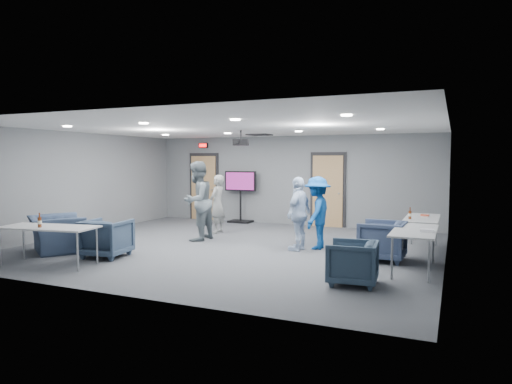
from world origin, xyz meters
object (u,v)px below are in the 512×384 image
at_px(tv_stand, 240,193).
at_px(projector, 241,142).
at_px(chair_right_b, 382,240).
at_px(table_right_a, 422,220).
at_px(person_d, 317,213).
at_px(table_front_left, 48,229).
at_px(person_a, 217,204).
at_px(person_b, 197,201).
at_px(table_right_b, 415,232).
at_px(chair_front_b, 56,234).
at_px(person_c, 299,214).
at_px(chair_right_c, 352,263).
at_px(chair_front_a, 107,238).
at_px(bottle_front, 40,222).
at_px(bottle_right, 410,215).

xyz_separation_m(tv_stand, projector, (1.37, -2.84, 1.48)).
bearing_deg(chair_right_b, table_right_a, 154.96).
bearing_deg(tv_stand, person_d, -43.03).
bearing_deg(table_front_left, person_a, 67.18).
height_order(person_b, table_right_b, person_b).
bearing_deg(tv_stand, chair_front_b, -105.88).
distance_m(person_c, chair_right_c, 2.85).
height_order(person_c, chair_front_a, person_c).
bearing_deg(table_right_b, bottle_front, 111.15).
height_order(person_d, bottle_right, person_d).
xyz_separation_m(table_right_a, table_right_b, (-0.00, -1.90, 0.00)).
xyz_separation_m(table_right_a, projector, (-4.19, -0.30, 1.72)).
height_order(person_d, chair_right_b, person_d).
bearing_deg(tv_stand, chair_right_b, -37.92).
bearing_deg(table_right_b, person_c, 69.38).
height_order(person_a, bottle_front, person_a).
bearing_deg(chair_right_c, table_right_b, 144.33).
relative_size(person_d, chair_front_a, 1.88).
bearing_deg(chair_front_b, bottle_front, 160.79).
xyz_separation_m(person_d, chair_right_c, (1.33, -2.62, -0.45)).
bearing_deg(person_d, person_b, -87.21).
xyz_separation_m(chair_front_a, projector, (1.64, 2.91, 2.02)).
distance_m(person_a, person_d, 3.24).
relative_size(tv_stand, projector, 3.47).
relative_size(chair_front_b, bottle_right, 4.74).
distance_m(person_a, chair_front_a, 3.67).
xyz_separation_m(person_c, person_d, (0.32, 0.33, -0.00)).
height_order(chair_right_c, table_right_a, table_right_a).
height_order(person_b, bottle_right, person_b).
bearing_deg(table_front_left, table_right_a, 24.14).
distance_m(person_a, person_b, 1.20).
bearing_deg(chair_front_a, bottle_right, -161.05).
distance_m(person_b, bottle_right, 4.94).
xyz_separation_m(table_right_b, tv_stand, (-5.56, 4.44, 0.24)).
xyz_separation_m(person_b, person_c, (2.67, -0.18, -0.17)).
bearing_deg(table_right_a, projector, 94.12).
bearing_deg(chair_right_c, table_front_left, -84.77).
xyz_separation_m(table_front_left, projector, (2.12, 3.91, 1.72)).
height_order(person_b, tv_stand, person_b).
xyz_separation_m(chair_front_b, table_front_left, (0.89, -1.00, 0.30)).
relative_size(bottle_front, tv_stand, 0.17).
bearing_deg(person_a, chair_front_a, -10.84).
height_order(person_a, person_d, person_d).
relative_size(chair_front_a, projector, 1.83).
distance_m(person_a, table_front_left, 4.72).
relative_size(chair_right_b, tv_stand, 0.53).
distance_m(table_front_left, bottle_front, 0.21).
bearing_deg(person_d, person_a, -108.67).
distance_m(person_d, chair_front_b, 5.67).
bearing_deg(table_right_a, person_b, 98.80).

